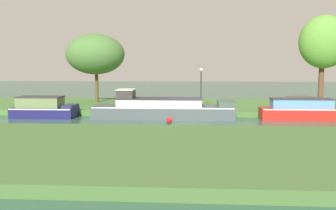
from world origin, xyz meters
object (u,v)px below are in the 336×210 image
(red_narrowboat, at_px, (301,110))
(mooring_post_near, at_px, (147,105))
(willow_tree_left, at_px, (95,54))
(slate_barge, at_px, (163,109))
(channel_buoy, at_px, (169,120))
(lamp_post, at_px, (201,83))
(willow_tree_centre, at_px, (324,42))
(navy_cruiser, at_px, (44,108))

(red_narrowboat, relative_size, mooring_post_near, 7.68)
(red_narrowboat, bearing_deg, willow_tree_left, 157.87)
(slate_barge, relative_size, red_narrowboat, 1.76)
(willow_tree_left, bearing_deg, red_narrowboat, -22.13)
(slate_barge, distance_m, channel_buoy, 2.23)
(slate_barge, height_order, lamp_post, lamp_post)
(willow_tree_left, bearing_deg, channel_buoy, -51.04)
(mooring_post_near, bearing_deg, slate_barge, -46.14)
(slate_barge, relative_size, channel_buoy, 24.98)
(red_narrowboat, bearing_deg, lamp_post, 157.95)
(willow_tree_centre, bearing_deg, willow_tree_left, -175.82)
(slate_barge, height_order, willow_tree_centre, willow_tree_centre)
(red_narrowboat, relative_size, willow_tree_left, 0.92)
(willow_tree_left, height_order, channel_buoy, willow_tree_left)
(willow_tree_centre, xyz_separation_m, lamp_post, (-10.35, -4.97, -3.22))
(slate_barge, xyz_separation_m, lamp_post, (2.58, 2.63, 1.61))
(red_narrowboat, bearing_deg, slate_barge, 180.00)
(mooring_post_near, distance_m, channel_buoy, 3.92)
(red_narrowboat, relative_size, lamp_post, 1.80)
(mooring_post_near, relative_size, channel_buoy, 1.85)
(slate_barge, height_order, red_narrowboat, slate_barge)
(red_narrowboat, xyz_separation_m, willow_tree_left, (-15.24, 6.20, 3.85))
(slate_barge, height_order, navy_cruiser, slate_barge)
(lamp_post, bearing_deg, channel_buoy, -113.20)
(willow_tree_left, distance_m, willow_tree_centre, 19.19)
(lamp_post, distance_m, channel_buoy, 5.56)
(mooring_post_near, bearing_deg, red_narrowboat, -7.28)
(red_narrowboat, distance_m, willow_tree_left, 16.90)
(navy_cruiser, bearing_deg, lamp_post, 13.74)
(willow_tree_left, relative_size, willow_tree_centre, 0.78)
(red_narrowboat, xyz_separation_m, navy_cruiser, (-17.22, -0.00, 0.00))
(channel_buoy, bearing_deg, lamp_post, 66.80)
(slate_barge, bearing_deg, mooring_post_near, 133.86)
(willow_tree_centre, distance_m, lamp_post, 11.93)
(red_narrowboat, xyz_separation_m, lamp_post, (-6.48, 2.63, 1.64))
(red_narrowboat, bearing_deg, channel_buoy, -166.03)
(navy_cruiser, bearing_deg, willow_tree_left, 72.26)
(willow_tree_left, relative_size, channel_buoy, 15.35)
(red_narrowboat, distance_m, navy_cruiser, 17.22)
(channel_buoy, bearing_deg, navy_cruiser, 166.33)
(slate_barge, distance_m, lamp_post, 4.02)
(navy_cruiser, xyz_separation_m, willow_tree_left, (1.98, 6.20, 3.84))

